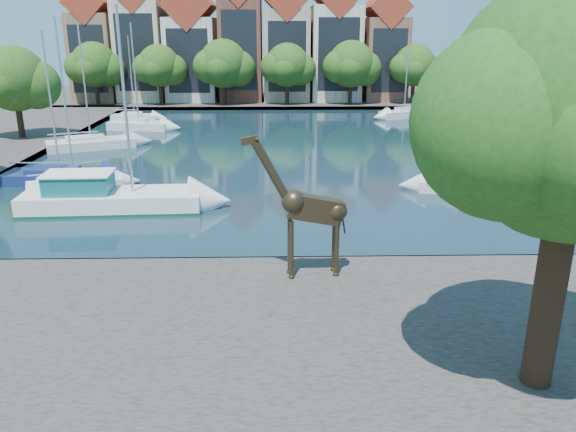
% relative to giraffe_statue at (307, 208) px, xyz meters
% --- Properties ---
extents(ground, '(160.00, 160.00, 0.00)m').
position_rel_giraffe_statue_xyz_m(ground, '(-1.63, 1.87, -3.22)').
color(ground, '#38332B').
rests_on(ground, ground).
extents(water_basin, '(38.00, 50.00, 0.08)m').
position_rel_giraffe_statue_xyz_m(water_basin, '(-1.63, 25.87, -3.18)').
color(water_basin, black).
rests_on(water_basin, ground).
extents(near_quay, '(50.00, 14.00, 0.50)m').
position_rel_giraffe_statue_xyz_m(near_quay, '(-1.63, -5.13, -2.97)').
color(near_quay, '#48433E').
rests_on(near_quay, ground).
extents(far_quay, '(60.00, 16.00, 0.50)m').
position_rel_giraffe_statue_xyz_m(far_quay, '(-1.63, 57.87, -2.97)').
color(far_quay, '#48433E').
rests_on(far_quay, ground).
extents(right_quay, '(14.00, 52.00, 0.50)m').
position_rel_giraffe_statue_xyz_m(right_quay, '(23.37, 25.87, -2.97)').
color(right_quay, '#48433E').
rests_on(right_quay, ground).
extents(townhouse_west_end, '(5.44, 9.18, 14.93)m').
position_rel_giraffe_statue_xyz_m(townhouse_west_end, '(-24.63, 57.86, 4.14)').
color(townhouse_west_end, '#89654A').
rests_on(townhouse_west_end, far_quay).
extents(townhouse_west_mid, '(5.94, 9.18, 16.79)m').
position_rel_giraffe_statue_xyz_m(townhouse_west_mid, '(-18.63, 57.86, 5.01)').
color(townhouse_west_mid, beige).
rests_on(townhouse_west_mid, far_quay).
extents(townhouse_west_inner, '(6.43, 9.18, 15.15)m').
position_rel_giraffe_statue_xyz_m(townhouse_west_inner, '(-12.13, 57.86, 4.13)').
color(townhouse_west_inner, silver).
rests_on(townhouse_west_inner, far_quay).
extents(townhouse_center, '(5.44, 9.18, 16.93)m').
position_rel_giraffe_statue_xyz_m(townhouse_center, '(-5.63, 57.86, 5.14)').
color(townhouse_center, brown).
rests_on(townhouse_center, far_quay).
extents(townhouse_east_inner, '(5.94, 9.18, 15.79)m').
position_rel_giraffe_statue_xyz_m(townhouse_east_inner, '(0.37, 57.86, 4.51)').
color(townhouse_east_inner, tan).
rests_on(townhouse_east_inner, far_quay).
extents(townhouse_east_mid, '(6.43, 9.18, 16.65)m').
position_rel_giraffe_statue_xyz_m(townhouse_east_mid, '(6.87, 57.86, 4.88)').
color(townhouse_east_mid, beige).
rests_on(townhouse_east_mid, far_quay).
extents(townhouse_east_end, '(5.44, 9.18, 14.43)m').
position_rel_giraffe_statue_xyz_m(townhouse_east_end, '(13.37, 57.86, 3.89)').
color(townhouse_east_end, brown).
rests_on(townhouse_east_end, far_quay).
extents(far_tree_far_west, '(7.28, 5.60, 7.68)m').
position_rel_giraffe_statue_xyz_m(far_tree_far_west, '(-23.53, 52.36, 1.96)').
color(far_tree_far_west, '#332114').
rests_on(far_tree_far_west, far_quay).
extents(far_tree_west, '(6.76, 5.20, 7.36)m').
position_rel_giraffe_statue_xyz_m(far_tree_west, '(-15.54, 52.36, 1.85)').
color(far_tree_west, '#332114').
rests_on(far_tree_west, far_quay).
extents(far_tree_mid_west, '(7.80, 6.00, 8.00)m').
position_rel_giraffe_statue_xyz_m(far_tree_mid_west, '(-7.52, 52.36, 2.07)').
color(far_tree_mid_west, '#332114').
rests_on(far_tree_mid_west, far_quay).
extents(far_tree_mid_east, '(7.02, 5.40, 7.52)m').
position_rel_giraffe_statue_xyz_m(far_tree_mid_east, '(0.47, 52.36, 1.91)').
color(far_tree_mid_east, '#332114').
rests_on(far_tree_mid_east, far_quay).
extents(far_tree_east, '(7.54, 5.80, 7.84)m').
position_rel_giraffe_statue_xyz_m(far_tree_east, '(8.47, 52.36, 2.01)').
color(far_tree_east, '#332114').
rests_on(far_tree_east, far_quay).
extents(far_tree_far_east, '(6.76, 5.20, 7.36)m').
position_rel_giraffe_statue_xyz_m(far_tree_far_east, '(16.46, 52.36, 1.85)').
color(far_tree_far_east, '#332114').
rests_on(far_tree_far_east, far_quay).
extents(side_tree_left_far, '(7.28, 5.60, 7.88)m').
position_rel_giraffe_statue_xyz_m(side_tree_left_far, '(-23.53, 29.86, 2.16)').
color(side_tree_left_far, '#332114').
rests_on(side_tree_left_far, left_quay).
extents(giraffe_statue, '(3.88, 0.85, 5.54)m').
position_rel_giraffe_statue_xyz_m(giraffe_statue, '(0.00, 0.00, 0.00)').
color(giraffe_statue, '#312718').
rests_on(giraffe_statue, near_quay).
extents(motorsailer, '(9.85, 3.33, 10.72)m').
position_rel_giraffe_statue_xyz_m(motorsailer, '(-10.55, 9.85, -2.32)').
color(motorsailer, white).
rests_on(motorsailer, water_basin).
extents(sailboat_left_a, '(5.87, 3.93, 10.27)m').
position_rel_giraffe_statue_xyz_m(sailboat_left_a, '(-13.63, 13.81, -2.62)').
color(sailboat_left_a, silver).
rests_on(sailboat_left_a, water_basin).
extents(sailboat_left_b, '(7.22, 2.85, 9.48)m').
position_rel_giraffe_statue_xyz_m(sailboat_left_b, '(-15.20, 15.70, -2.61)').
color(sailboat_left_b, navy).
rests_on(sailboat_left_b, water_basin).
extents(sailboat_left_c, '(7.41, 4.98, 10.04)m').
position_rel_giraffe_statue_xyz_m(sailboat_left_c, '(-16.63, 26.76, -2.57)').
color(sailboat_left_c, silver).
rests_on(sailboat_left_c, water_basin).
extents(sailboat_left_d, '(6.23, 2.99, 10.13)m').
position_rel_giraffe_statue_xyz_m(sailboat_left_d, '(-14.75, 36.04, -2.54)').
color(sailboat_left_d, silver).
rests_on(sailboat_left_d, water_basin).
extents(sailboat_left_e, '(4.93, 1.80, 8.88)m').
position_rel_giraffe_statue_xyz_m(sailboat_left_e, '(-16.63, 42.14, -2.66)').
color(sailboat_left_e, white).
rests_on(sailboat_left_e, water_basin).
extents(sailboat_right_a, '(5.63, 2.68, 10.57)m').
position_rel_giraffe_statue_xyz_m(sailboat_right_a, '(10.37, 13.18, -2.59)').
color(sailboat_right_a, silver).
rests_on(sailboat_right_a, water_basin).
extents(sailboat_right_b, '(8.03, 5.11, 12.55)m').
position_rel_giraffe_statue_xyz_m(sailboat_right_b, '(13.37, 15.11, -2.58)').
color(sailboat_right_b, navy).
rests_on(sailboat_right_b, water_basin).
extents(sailboat_right_c, '(5.21, 2.37, 8.09)m').
position_rel_giraffe_statue_xyz_m(sailboat_right_c, '(13.37, 24.22, -2.65)').
color(sailboat_right_c, silver).
rests_on(sailboat_right_c, water_basin).
extents(sailboat_right_d, '(5.96, 4.07, 8.82)m').
position_rel_giraffe_statue_xyz_m(sailboat_right_d, '(13.37, 43.33, -2.54)').
color(sailboat_right_d, beige).
rests_on(sailboat_right_d, water_basin).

